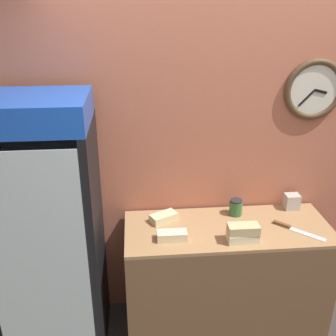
{
  "coord_description": "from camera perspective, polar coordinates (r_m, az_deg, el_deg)",
  "views": [
    {
      "loc": [
        -0.65,
        -1.52,
        2.43
      ],
      "look_at": [
        -0.43,
        0.9,
        1.37
      ],
      "focal_mm": 42.0,
      "sensor_mm": 36.0,
      "label": 1
    }
  ],
  "objects": [
    {
      "name": "wall_back",
      "position": [
        2.99,
        7.89,
        2.17
      ],
      "size": [
        5.2,
        0.1,
        2.7
      ],
      "color": "#B7664C",
      "rests_on": "ground_plane"
    },
    {
      "name": "prep_counter",
      "position": [
        3.15,
        8.2,
        -15.59
      ],
      "size": [
        1.48,
        0.59,
        0.92
      ],
      "color": "brown",
      "rests_on": "ground_plane"
    },
    {
      "name": "beverage_cooler",
      "position": [
        2.83,
        -17.06,
        -7.19
      ],
      "size": [
        0.7,
        0.64,
        1.91
      ],
      "color": "black",
      "rests_on": "ground_plane"
    },
    {
      "name": "sandwich_stack_bottom",
      "position": [
        2.73,
        10.79,
        -9.84
      ],
      "size": [
        0.21,
        0.1,
        0.06
      ],
      "color": "beige",
      "rests_on": "prep_counter"
    },
    {
      "name": "sandwich_stack_middle",
      "position": [
        2.69,
        10.9,
        -8.71
      ],
      "size": [
        0.21,
        0.1,
        0.06
      ],
      "color": "tan",
      "rests_on": "sandwich_stack_bottom"
    },
    {
      "name": "sandwich_flat_left",
      "position": [
        2.7,
        0.59,
        -9.79
      ],
      "size": [
        0.2,
        0.09,
        0.06
      ],
      "color": "beige",
      "rests_on": "prep_counter"
    },
    {
      "name": "sandwich_flat_right",
      "position": [
        2.91,
        -0.63,
        -7.18
      ],
      "size": [
        0.22,
        0.18,
        0.06
      ],
      "color": "beige",
      "rests_on": "prep_counter"
    },
    {
      "name": "chefs_knife",
      "position": [
        2.96,
        17.46,
        -8.31
      ],
      "size": [
        0.3,
        0.28,
        0.02
      ],
      "color": "silver",
      "rests_on": "prep_counter"
    },
    {
      "name": "condiment_jar",
      "position": [
        3.02,
        9.81,
        -5.65
      ],
      "size": [
        0.1,
        0.1,
        0.12
      ],
      "color": "#336B38",
      "rests_on": "prep_counter"
    },
    {
      "name": "napkin_dispenser",
      "position": [
        3.2,
        17.52,
        -4.67
      ],
      "size": [
        0.11,
        0.09,
        0.12
      ],
      "color": "#B7B2AD",
      "rests_on": "prep_counter"
    }
  ]
}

